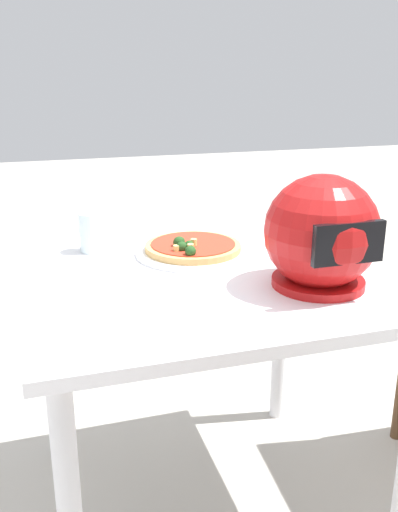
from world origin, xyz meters
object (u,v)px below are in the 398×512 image
Objects in this scene: dining_table at (205,309)px; drinking_glass at (91,232)px; pizza at (192,247)px; motorcycle_helmet at (321,234)px.

drinking_glass is at bearing -46.14° from dining_table.
pizza is at bearing -93.61° from dining_table.
drinking_glass is at bearing -23.28° from pizza.
dining_table is 0.41m from drinking_glass.
pizza is 0.29m from drinking_glass.
pizza is at bearing 156.72° from drinking_glass.
pizza is 1.00× the size of motorcycle_helmet.
pizza is (-0.01, -0.15, 0.13)m from dining_table.
motorcycle_helmet reaches higher than dining_table.
motorcycle_helmet is at bearing 144.18° from dining_table.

